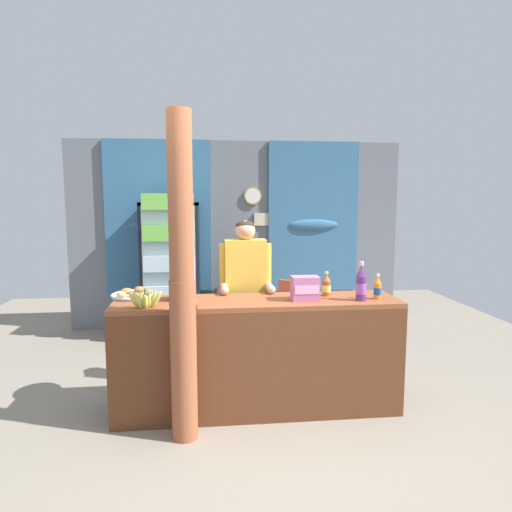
{
  "coord_description": "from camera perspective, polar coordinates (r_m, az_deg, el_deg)",
  "views": [
    {
      "loc": [
        -0.42,
        -3.25,
        1.82
      ],
      "look_at": [
        0.02,
        0.85,
        1.3
      ],
      "focal_mm": 31.37,
      "sensor_mm": 36.0,
      "label": 1
    }
  ],
  "objects": [
    {
      "name": "drink_fridge",
      "position": [
        5.96,
        -10.81,
        -0.42
      ],
      "size": [
        0.74,
        0.72,
        1.9
      ],
      "color": "black",
      "rests_on": "ground"
    },
    {
      "name": "shopkeeper",
      "position": [
        4.26,
        -1.35,
        -3.57
      ],
      "size": [
        0.5,
        0.42,
        1.62
      ],
      "color": "#28282D",
      "rests_on": "ground"
    },
    {
      "name": "stall_counter",
      "position": [
        3.82,
        0.37,
        -11.59
      ],
      "size": [
        2.41,
        0.57,
        0.97
      ],
      "color": "brown",
      "rests_on": "ground"
    },
    {
      "name": "back_wall_curtained",
      "position": [
        6.42,
        -2.48,
        3.03
      ],
      "size": [
        4.69,
        0.22,
        2.63
      ],
      "color": "slate",
      "rests_on": "ground"
    },
    {
      "name": "ground_plane",
      "position": [
        4.86,
        -0.78,
        -14.76
      ],
      "size": [
        8.03,
        8.03,
        0.0
      ],
      "primitive_type": "plane",
      "color": "gray"
    },
    {
      "name": "banana_bunch",
      "position": [
        3.62,
        -13.92,
        -5.47
      ],
      "size": [
        0.27,
        0.07,
        0.16
      ],
      "color": "#CCC14C",
      "rests_on": "stall_counter"
    },
    {
      "name": "snack_box_crackers",
      "position": [
        3.84,
        -9.5,
        -4.26
      ],
      "size": [
        0.18,
        0.16,
        0.18
      ],
      "color": "#E5422D",
      "rests_on": "stall_counter"
    },
    {
      "name": "bottle_shelf_rack",
      "position": [
        6.15,
        -1.94,
        -4.48
      ],
      "size": [
        0.48,
        0.28,
        1.1
      ],
      "color": "brown",
      "rests_on": "ground"
    },
    {
      "name": "soda_bottle_orange_soda",
      "position": [
        3.96,
        15.24,
        -4.0
      ],
      "size": [
        0.06,
        0.06,
        0.22
      ],
      "color": "orange",
      "rests_on": "stall_counter"
    },
    {
      "name": "timber_post",
      "position": [
        3.35,
        -9.39,
        -3.97
      ],
      "size": [
        0.22,
        0.2,
        2.45
      ],
      "color": "#995133",
      "rests_on": "ground"
    },
    {
      "name": "pastry_tray",
      "position": [
        4.06,
        -15.2,
        -4.74
      ],
      "size": [
        0.41,
        0.41,
        0.07
      ],
      "color": "#BCBCC1",
      "rests_on": "stall_counter"
    },
    {
      "name": "soda_bottle_grape_soda",
      "position": [
        3.86,
        13.25,
        -3.5
      ],
      "size": [
        0.09,
        0.09,
        0.33
      ],
      "color": "#56286B",
      "rests_on": "stall_counter"
    },
    {
      "name": "snack_box_wafer",
      "position": [
        3.8,
        6.28,
        -4.11
      ],
      "size": [
        0.23,
        0.15,
        0.2
      ],
      "color": "#B76699",
      "rests_on": "stall_counter"
    },
    {
      "name": "plastic_lawn_chair",
      "position": [
        5.53,
        5.44,
        -6.7
      ],
      "size": [
        0.61,
        0.61,
        0.86
      ],
      "color": "#E5563D",
      "rests_on": "ground"
    },
    {
      "name": "soda_bottle_iced_tea",
      "position": [
        3.99,
        8.97,
        -3.75
      ],
      "size": [
        0.08,
        0.08,
        0.22
      ],
      "color": "brown",
      "rests_on": "stall_counter"
    }
  ]
}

